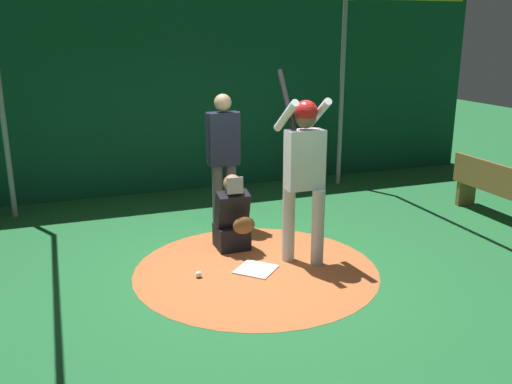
# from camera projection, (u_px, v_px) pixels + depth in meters

# --- Properties ---
(ground_plane) EXTENTS (27.41, 27.41, 0.00)m
(ground_plane) POSITION_uv_depth(u_px,v_px,m) (256.00, 270.00, 6.47)
(ground_plane) COLOR #216633
(dirt_circle) EXTENTS (2.85, 2.85, 0.01)m
(dirt_circle) POSITION_uv_depth(u_px,v_px,m) (256.00, 270.00, 6.47)
(dirt_circle) COLOR #B76033
(dirt_circle) RESTS_ON ground
(home_plate) EXTENTS (0.59, 0.59, 0.01)m
(home_plate) POSITION_uv_depth(u_px,v_px,m) (256.00, 269.00, 6.47)
(home_plate) COLOR white
(home_plate) RESTS_ON dirt_circle
(batter) EXTENTS (0.68, 0.49, 2.26)m
(batter) POSITION_uv_depth(u_px,v_px,m) (304.00, 165.00, 6.37)
(batter) COLOR #BCBCC0
(batter) RESTS_ON ground
(catcher) EXTENTS (0.58, 0.40, 0.99)m
(catcher) POSITION_uv_depth(u_px,v_px,m) (233.00, 220.00, 7.00)
(catcher) COLOR black
(catcher) RESTS_ON ground
(umpire) EXTENTS (0.24, 0.49, 1.88)m
(umpire) POSITION_uv_depth(u_px,v_px,m) (224.00, 153.00, 7.62)
(umpire) COLOR #4C4C51
(umpire) RESTS_ON ground
(back_wall) EXTENTS (0.23, 11.41, 3.49)m
(back_wall) POSITION_uv_depth(u_px,v_px,m) (180.00, 88.00, 9.39)
(back_wall) COLOR #0F472D
(back_wall) RESTS_ON ground
(cage_frame) EXTENTS (6.28, 5.55, 3.24)m
(cage_frame) POSITION_uv_depth(u_px,v_px,m) (256.00, 70.00, 5.84)
(cage_frame) COLOR gray
(cage_frame) RESTS_ON ground
(bat_rack) EXTENTS (0.82, 0.20, 1.05)m
(bat_rack) POSITION_uv_depth(u_px,v_px,m) (304.00, 154.00, 10.26)
(bat_rack) COLOR olive
(bat_rack) RESTS_ON ground
(bench) EXTENTS (1.65, 0.36, 0.85)m
(bench) POSITION_uv_depth(u_px,v_px,m) (497.00, 190.00, 8.15)
(bench) COLOR olive
(bench) RESTS_ON ground
(baseball_0) EXTENTS (0.07, 0.07, 0.07)m
(baseball_0) POSITION_uv_depth(u_px,v_px,m) (199.00, 274.00, 6.26)
(baseball_0) COLOR white
(baseball_0) RESTS_ON dirt_circle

